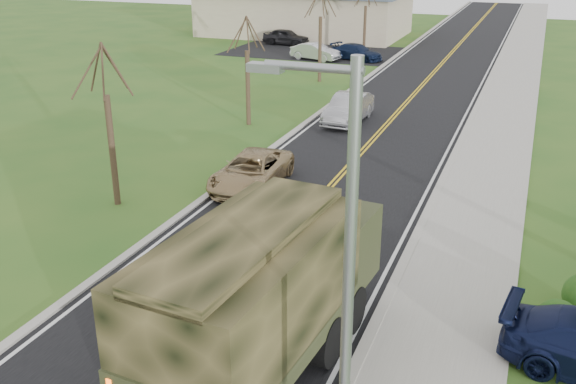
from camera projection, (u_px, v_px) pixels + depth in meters
The scene contains 16 objects.
road at pixel (433, 73), 48.01m from camera, with size 8.00×120.00×0.01m, color black.
curb_right at pixel (491, 76), 46.59m from camera, with size 0.30×120.00×0.12m, color #9E998E.
sidewalk_right at pixel (516, 78), 46.01m from camera, with size 3.20×120.00×0.10m, color #9E998E.
curb_left at pixel (379, 68), 49.39m from camera, with size 0.30×120.00×0.10m, color #9E998E.
street_light at pixel (342, 294), 9.64m from camera, with size 1.65×0.22×8.00m.
bare_tree_a at pixel (111, 138), 23.41m from camera, with size 1.93×2.26×6.08m.
bare_tree_b at pixel (248, 79), 33.87m from camera, with size 1.83×2.14×5.73m.
bare_tree_c at pixel (320, 41), 44.15m from camera, with size 2.04×2.39×6.42m.
bare_tree_d at pixel (365, 24), 54.63m from camera, with size 1.88×2.20×5.91m.
commercial_building at pixel (305, 8), 66.24m from camera, with size 25.50×21.50×5.65m.
military_truck at pixel (263, 287), 14.13m from camera, with size 3.41×8.12×3.95m.
suv_champagne at pixel (251, 171), 25.81m from camera, with size 2.25×4.88×1.36m, color #A0865A.
sedan_silver at pixel (348, 108), 34.88m from camera, with size 1.63×4.68×1.54m, color #A0A0A4.
lot_car_dark at pixel (286, 37), 60.30m from camera, with size 1.77×4.39×1.50m, color black.
lot_car_silver at pixel (315, 52), 52.88m from camera, with size 1.46×4.18×1.38m, color silver.
lot_car_navy at pixel (357, 52), 52.86m from camera, with size 1.82×4.48×1.30m, color #0E1833.
Camera 1 is at (7.19, -8.62, 9.41)m, focal length 40.00 mm.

